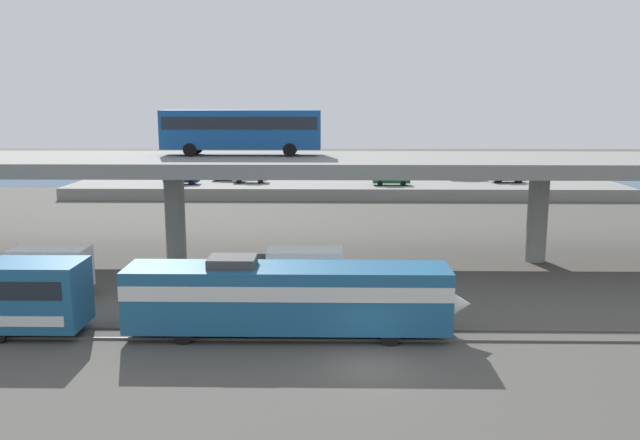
% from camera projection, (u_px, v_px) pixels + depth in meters
% --- Properties ---
extents(ground_plane, '(260.00, 260.00, 0.00)m').
position_uv_depth(ground_plane, '(370.00, 367.00, 29.57)').
color(ground_plane, '#4C4944').
extents(rail_strip_near, '(110.00, 0.12, 0.12)m').
position_uv_depth(rail_strip_near, '(367.00, 340.00, 32.75)').
color(rail_strip_near, '#59544C').
rests_on(rail_strip_near, ground_plane).
extents(rail_strip_far, '(110.00, 0.12, 0.12)m').
position_uv_depth(rail_strip_far, '(365.00, 330.00, 34.24)').
color(rail_strip_far, '#59544C').
rests_on(rail_strip_far, ground_plane).
extents(train_locomotive, '(17.61, 3.04, 4.18)m').
position_uv_depth(train_locomotive, '(304.00, 295.00, 33.15)').
color(train_locomotive, '#1E5984').
rests_on(train_locomotive, ground_plane).
extents(highway_overpass, '(96.00, 11.18, 7.81)m').
position_uv_depth(highway_overpass, '(356.00, 167.00, 47.91)').
color(highway_overpass, gray).
rests_on(highway_overpass, ground_plane).
extents(transit_bus_on_overpass, '(12.00, 2.68, 3.40)m').
position_uv_depth(transit_bus_on_overpass, '(241.00, 128.00, 48.99)').
color(transit_bus_on_overpass, '#14478C').
rests_on(transit_bus_on_overpass, highway_overpass).
extents(service_truck_west, '(6.80, 2.46, 3.04)m').
position_uv_depth(service_truck_west, '(37.00, 270.00, 40.08)').
color(service_truck_west, '#9E998C').
rests_on(service_truck_west, ground_plane).
extents(service_truck_east, '(6.80, 2.46, 3.04)m').
position_uv_depth(service_truck_east, '(291.00, 271.00, 39.81)').
color(service_truck_east, black).
rests_on(service_truck_east, ground_plane).
extents(pier_parking_lot, '(69.64, 12.93, 1.43)m').
position_uv_depth(pier_parking_lot, '(345.00, 188.00, 83.48)').
color(pier_parking_lot, gray).
rests_on(pier_parking_lot, ground_plane).
extents(parked_car_0, '(4.39, 1.83, 1.50)m').
position_uv_depth(parked_car_0, '(251.00, 177.00, 82.75)').
color(parked_car_0, '#B7B7BC').
rests_on(parked_car_0, pier_parking_lot).
extents(parked_car_1, '(4.59, 1.84, 1.50)m').
position_uv_depth(parked_car_1, '(391.00, 179.00, 80.52)').
color(parked_car_1, '#0C4C26').
rests_on(parked_car_1, pier_parking_lot).
extents(parked_car_2, '(4.14, 1.99, 1.50)m').
position_uv_depth(parked_car_2, '(508.00, 177.00, 83.12)').
color(parked_car_2, navy).
rests_on(parked_car_2, pier_parking_lot).
extents(parked_car_3, '(4.35, 1.88, 1.50)m').
position_uv_depth(parked_car_3, '(181.00, 178.00, 81.37)').
color(parked_car_3, navy).
rests_on(parked_car_3, pier_parking_lot).
extents(parked_car_4, '(4.19, 1.86, 1.50)m').
position_uv_depth(parked_car_4, '(228.00, 175.00, 85.17)').
color(parked_car_4, '#515459').
rests_on(parked_car_4, pier_parking_lot).
extents(parked_car_5, '(4.63, 1.82, 1.50)m').
position_uv_depth(parked_car_5, '(465.00, 174.00, 85.89)').
color(parked_car_5, silver).
rests_on(parked_car_5, pier_parking_lot).
extents(harbor_water, '(140.00, 36.00, 0.01)m').
position_uv_depth(harbor_water, '(342.00, 173.00, 106.21)').
color(harbor_water, navy).
rests_on(harbor_water, ground_plane).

